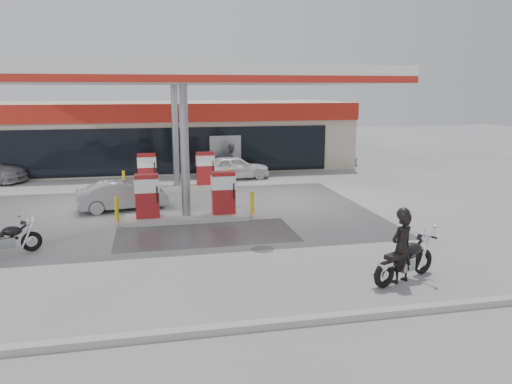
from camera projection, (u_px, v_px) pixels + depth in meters
ground at (191, 235)px, 16.71m from camera, size 90.00×90.00×0.00m
wet_patch at (206, 234)px, 16.82m from camera, size 6.00×3.00×0.00m
drain_cover at (263, 249)px, 15.21m from camera, size 0.70×0.70×0.01m
kerb at (221, 329)px, 10.00m from camera, size 28.00×0.25×0.15m
store_building at (169, 134)px, 31.56m from camera, size 22.00×8.22×4.00m
canopy at (177, 77)px, 20.43m from camera, size 16.00×10.02×5.51m
pump_island_near at (186, 201)px, 18.48m from camera, size 5.14×1.30×1.78m
pump_island_far at (177, 175)px, 24.23m from camera, size 5.14×1.30×1.78m
main_motorcycle at (405, 261)px, 12.66m from camera, size 2.12×1.19×1.16m
biker_main at (402, 248)px, 12.46m from camera, size 0.78×0.65×1.82m
parked_motorcycle at (7, 240)px, 14.56m from camera, size 1.91×1.04×1.04m
sedan_white at (235, 167)px, 27.02m from camera, size 3.86×1.80×1.28m
attendant at (232, 160)px, 27.51m from camera, size 0.85×1.02×1.89m
hatchback_silver at (123, 195)px, 20.12m from camera, size 3.72×1.86×1.17m
parked_car_right at (328, 157)px, 32.07m from camera, size 4.02×2.45×1.04m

